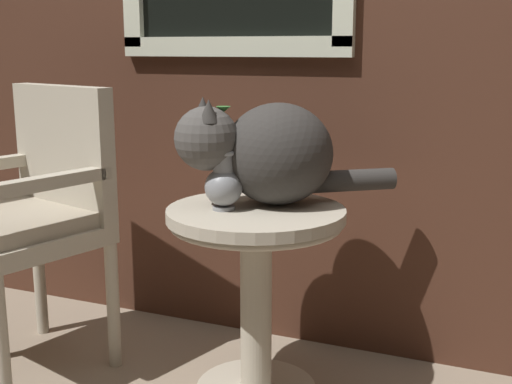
{
  "coord_description": "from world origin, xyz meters",
  "views": [
    {
      "loc": [
        0.8,
        -1.5,
        1.08
      ],
      "look_at": [
        0.05,
        0.27,
        0.66
      ],
      "focal_mm": 46.8,
      "sensor_mm": 36.0,
      "label": 1
    }
  ],
  "objects_px": {
    "wicker_side_table": "(256,265)",
    "wicker_chair": "(33,208)",
    "cat": "(268,152)",
    "pewter_vase_with_ivy": "(223,180)"
  },
  "relations": [
    {
      "from": "cat",
      "to": "pewter_vase_with_ivy",
      "type": "height_order",
      "value": "cat"
    },
    {
      "from": "wicker_chair",
      "to": "cat",
      "type": "relative_size",
      "value": 1.6
    },
    {
      "from": "wicker_chair",
      "to": "pewter_vase_with_ivy",
      "type": "distance_m",
      "value": 0.71
    },
    {
      "from": "wicker_side_table",
      "to": "wicker_chair",
      "type": "xyz_separation_m",
      "value": [
        -0.77,
        -0.08,
        0.12
      ]
    },
    {
      "from": "wicker_chair",
      "to": "pewter_vase_with_ivy",
      "type": "bearing_deg",
      "value": 2.46
    },
    {
      "from": "wicker_chair",
      "to": "cat",
      "type": "height_order",
      "value": "wicker_chair"
    },
    {
      "from": "wicker_side_table",
      "to": "wicker_chair",
      "type": "relative_size",
      "value": 0.64
    },
    {
      "from": "wicker_chair",
      "to": "cat",
      "type": "distance_m",
      "value": 0.83
    },
    {
      "from": "wicker_side_table",
      "to": "wicker_chair",
      "type": "bearing_deg",
      "value": -174.13
    },
    {
      "from": "pewter_vase_with_ivy",
      "to": "wicker_chair",
      "type": "bearing_deg",
      "value": -177.54
    }
  ]
}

